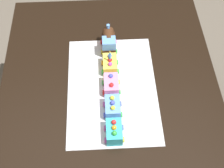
# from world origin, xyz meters

# --- Properties ---
(dining_table) EXTENTS (1.40, 1.00, 0.74)m
(dining_table) POSITION_xyz_m (0.00, 0.00, 0.63)
(dining_table) COLOR black
(dining_table) RESTS_ON ground
(cake_board) EXTENTS (0.60, 0.40, 0.00)m
(cake_board) POSITION_xyz_m (-0.08, 0.01, 0.74)
(cake_board) COLOR silver
(cake_board) RESTS_ON dining_table
(cake_locomotive) EXTENTS (0.14, 0.08, 0.12)m
(cake_locomotive) POSITION_xyz_m (-0.32, 0.01, 0.79)
(cake_locomotive) COLOR #472816
(cake_locomotive) RESTS_ON cake_board
(cake_car_gondola_lemon) EXTENTS (0.10, 0.08, 0.07)m
(cake_car_gondola_lemon) POSITION_xyz_m (-0.19, 0.01, 0.77)
(cake_car_gondola_lemon) COLOR #F4E04C
(cake_car_gondola_lemon) RESTS_ON cake_board
(cake_car_hopper_bubblegum) EXTENTS (0.10, 0.08, 0.07)m
(cake_car_hopper_bubblegum) POSITION_xyz_m (-0.08, 0.01, 0.77)
(cake_car_hopper_bubblegum) COLOR pink
(cake_car_hopper_bubblegum) RESTS_ON cake_board
(cake_car_caboose_sky_blue) EXTENTS (0.10, 0.08, 0.07)m
(cake_car_caboose_sky_blue) POSITION_xyz_m (0.04, 0.01, 0.77)
(cake_car_caboose_sky_blue) COLOR #669EEA
(cake_car_caboose_sky_blue) RESTS_ON cake_board
(cake_car_flatbed_turquoise) EXTENTS (0.10, 0.08, 0.07)m
(cake_car_flatbed_turquoise) POSITION_xyz_m (0.16, 0.01, 0.77)
(cake_car_flatbed_turquoise) COLOR #38B7C6
(cake_car_flatbed_turquoise) RESTS_ON cake_board
(birthday_candle) EXTENTS (0.01, 0.01, 0.05)m
(birthday_candle) POSITION_xyz_m (-0.19, 0.01, 0.84)
(birthday_candle) COLOR #4CA5E5
(birthday_candle) RESTS_ON cake_car_gondola_lemon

